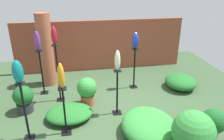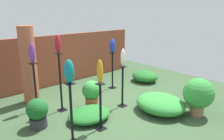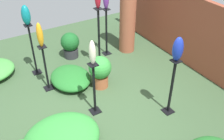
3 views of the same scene
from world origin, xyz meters
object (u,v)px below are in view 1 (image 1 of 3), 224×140
pedestal_ruby (58,76)px  pedestal_teal (25,114)px  brick_pillar (46,50)px  pedestal_cobalt (134,70)px  pedestal_violet (42,74)px  potted_plant_mid_right (213,123)px  pedestal_ivory (117,94)px  art_vase_ivory (117,60)px  art_vase_ruby (54,36)px  art_vase_cobalt (135,41)px  art_vase_violet (37,41)px  potted_plant_front_left (24,98)px  art_vase_teal (18,72)px  potted_plant_front_right (193,133)px  potted_plant_near_pillar (87,90)px  art_vase_amber (61,76)px  pedestal_amber (65,113)px

pedestal_ruby → pedestal_teal: bearing=-111.6°
brick_pillar → pedestal_cobalt: bearing=-15.1°
pedestal_violet → potted_plant_mid_right: bearing=-35.9°
pedestal_cobalt → pedestal_violet: size_ratio=0.95×
pedestal_ivory → art_vase_ivory: bearing=0.0°
art_vase_ruby → art_vase_cobalt: bearing=10.2°
art_vase_ivory → pedestal_cobalt: bearing=58.8°
pedestal_teal → art_vase_ivory: art_vase_ivory is taller
brick_pillar → art_vase_violet: (-0.10, -0.56, 0.43)m
pedestal_violet → pedestal_ruby: bearing=-45.1°
potted_plant_front_left → pedestal_cobalt: bearing=15.1°
potted_plant_front_left → art_vase_teal: bearing=-75.9°
pedestal_cobalt → art_vase_cobalt: (0.00, 0.00, 0.85)m
potted_plant_front_right → art_vase_violet: bearing=134.1°
brick_pillar → art_vase_ruby: brick_pillar is taller
art_vase_ruby → potted_plant_front_left: (-0.80, -0.40, -1.35)m
pedestal_cobalt → art_vase_cobalt: 0.85m
pedestal_violet → art_vase_teal: size_ratio=2.84×
potted_plant_near_pillar → art_vase_amber: bearing=-116.8°
art_vase_cobalt → art_vase_violet: bearing=178.0°
art_vase_cobalt → potted_plant_front_left: size_ratio=0.67×
pedestal_cobalt → pedestal_amber: size_ratio=1.13×
pedestal_teal → pedestal_amber: (0.72, 0.03, -0.09)m
potted_plant_front_left → potted_plant_mid_right: bearing=-23.3°
pedestal_violet → potted_plant_near_pillar: (1.14, -0.82, -0.15)m
pedestal_teal → art_vase_amber: (0.72, 0.03, 0.73)m
art_vase_ruby → potted_plant_near_pillar: art_vase_ruby is taller
pedestal_teal → art_vase_ruby: 1.89m
pedestal_teal → art_vase_ivory: 2.10m
pedestal_ivory → potted_plant_mid_right: size_ratio=1.67×
pedestal_ivory → art_vase_violet: (-1.79, 1.30, 0.98)m
pedestal_violet → art_vase_ruby: 1.31m
pedestal_amber → brick_pillar: bearing=102.5°
pedestal_violet → art_vase_ivory: bearing=-36.0°
art_vase_ivory → potted_plant_front_right: (1.00, -1.57, -0.79)m
pedestal_ruby → potted_plant_mid_right: 3.61m
pedestal_amber → art_vase_amber: bearing=0.0°
pedestal_ruby → art_vase_teal: (-0.55, -1.39, 0.75)m
pedestal_violet → pedestal_teal: (-0.09, -1.85, -0.01)m
pedestal_cobalt → pedestal_amber: (-1.89, -1.73, -0.06)m
art_vase_teal → art_vase_ivory: bearing=16.4°
art_vase_ruby → art_vase_ivory: bearing=-32.2°
potted_plant_front_right → potted_plant_front_left: bearing=147.3°
pedestal_violet → art_vase_ruby: size_ratio=2.79×
art_vase_cobalt → potted_plant_front_left: (-2.86, -0.77, -1.03)m
art_vase_ruby → art_vase_amber: art_vase_ruby is taller
potted_plant_mid_right → potted_plant_front_right: size_ratio=0.71×
potted_plant_front_left → art_vase_violet: bearing=68.4°
pedestal_violet → art_vase_amber: art_vase_amber is taller
art_vase_teal → pedestal_violet: bearing=87.1°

